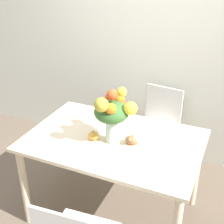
{
  "coord_description": "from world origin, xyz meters",
  "views": [
    {
      "loc": [
        0.84,
        -1.93,
        2.1
      ],
      "look_at": [
        0.0,
        -0.04,
        1.04
      ],
      "focal_mm": 50.0,
      "sensor_mm": 36.0,
      "label": 1
    }
  ],
  "objects": [
    {
      "name": "dining_table",
      "position": [
        0.0,
        0.0,
        0.68
      ],
      "size": [
        1.38,
        0.91,
        0.78
      ],
      "color": "beige",
      "rests_on": "ground_plane"
    },
    {
      "name": "flower_vase",
      "position": [
        0.01,
        -0.04,
        1.04
      ],
      "size": [
        0.33,
        0.37,
        0.44
      ],
      "color": "#B2CCBC",
      "rests_on": "dining_table"
    },
    {
      "name": "turkey_figurine",
      "position": [
        0.15,
        -0.0,
        0.82
      ],
      "size": [
        0.09,
        0.12,
        0.07
      ],
      "color": "#936642",
      "rests_on": "dining_table"
    },
    {
      "name": "wall_back",
      "position": [
        0.0,
        1.12,
        1.35
      ],
      "size": [
        8.0,
        0.06,
        2.7
      ],
      "color": "silver",
      "rests_on": "ground_plane"
    },
    {
      "name": "dining_chair_near_window",
      "position": [
        0.13,
        0.85,
        0.47
      ],
      "size": [
        0.47,
        0.47,
        0.87
      ],
      "rotation": [
        0.0,
        0.0,
        -0.13
      ],
      "color": "white",
      "rests_on": "ground_plane"
    },
    {
      "name": "pumpkin",
      "position": [
        -0.14,
        -0.07,
        0.81
      ],
      "size": [
        0.09,
        0.09,
        0.08
      ],
      "color": "gold",
      "rests_on": "dining_table"
    },
    {
      "name": "ground_plane",
      "position": [
        0.0,
        0.0,
        0.0
      ],
      "size": [
        12.0,
        12.0,
        0.0
      ],
      "primitive_type": "plane",
      "color": "brown"
    }
  ]
}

